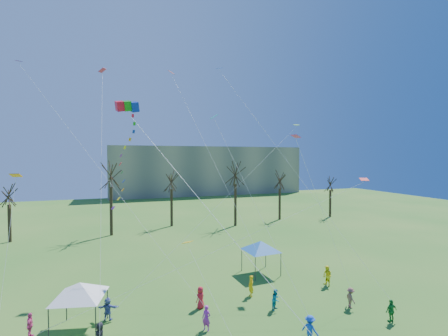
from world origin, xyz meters
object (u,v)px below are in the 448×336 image
object	(u,v)px
canopy_tent_white	(80,290)
big_box_kite	(128,162)
canopy_tent_blue	(261,246)
distant_building	(207,170)

from	to	relation	value
canopy_tent_white	big_box_kite	bearing A→B (deg)	14.44
canopy_tent_white	canopy_tent_blue	size ratio (longest dim) A/B	0.97
big_box_kite	canopy_tent_white	size ratio (longest dim) A/B	5.00
big_box_kite	canopy_tent_blue	size ratio (longest dim) A/B	4.85
big_box_kite	canopy_tent_blue	xyz separation A→B (m)	(12.84, 4.51, -8.55)
distant_building	canopy_tent_blue	size ratio (longest dim) A/B	13.64
big_box_kite	canopy_tent_blue	distance (m)	16.07
big_box_kite	canopy_tent_white	world-z (taller)	big_box_kite
canopy_tent_white	canopy_tent_blue	xyz separation A→B (m)	(16.10, 5.35, 0.02)
canopy_tent_white	canopy_tent_blue	distance (m)	16.96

